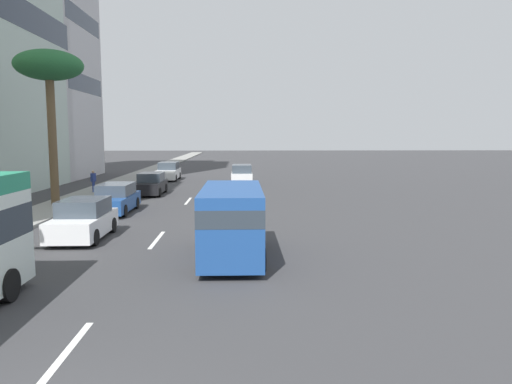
% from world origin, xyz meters
% --- Properties ---
extents(ground_plane, '(198.00, 198.00, 0.00)m').
position_xyz_m(ground_plane, '(31.50, 0.00, 0.00)').
color(ground_plane, '#38383A').
extents(sidewalk_right, '(162.00, 2.63, 0.15)m').
position_xyz_m(sidewalk_right, '(31.50, 7.24, 0.07)').
color(sidewalk_right, gray).
rests_on(sidewalk_right, ground_plane).
extents(lane_stripe_near, '(3.20, 0.16, 0.01)m').
position_xyz_m(lane_stripe_near, '(3.24, 0.00, 0.01)').
color(lane_stripe_near, silver).
rests_on(lane_stripe_near, ground_plane).
extents(lane_stripe_mid, '(3.20, 0.16, 0.01)m').
position_xyz_m(lane_stripe_mid, '(13.43, 0.00, 0.01)').
color(lane_stripe_mid, silver).
rests_on(lane_stripe_mid, ground_plane).
extents(lane_stripe_far, '(3.20, 0.16, 0.01)m').
position_xyz_m(lane_stripe_far, '(24.90, 0.00, 0.01)').
color(lane_stripe_far, silver).
rests_on(lane_stripe_far, ground_plane).
extents(van_lead, '(5.39, 2.12, 2.41)m').
position_xyz_m(van_lead, '(10.43, -3.06, 1.38)').
color(van_lead, '#1E478C').
rests_on(van_lead, ground_plane).
extents(car_second, '(4.30, 1.81, 1.54)m').
position_xyz_m(car_second, '(28.45, 2.99, 0.73)').
color(car_second, black).
rests_on(car_second, ground_plane).
extents(car_third, '(4.61, 1.89, 1.68)m').
position_xyz_m(car_third, '(39.68, 3.43, 0.79)').
color(car_third, white).
rests_on(car_third, ground_plane).
extents(car_fourth, '(4.69, 1.84, 1.56)m').
position_xyz_m(car_fourth, '(20.48, 3.43, 0.74)').
color(car_fourth, '#1E478C').
rests_on(car_fourth, ground_plane).
extents(car_fifth, '(4.10, 1.87, 1.60)m').
position_xyz_m(car_fifth, '(13.80, 3.00, 0.76)').
color(car_fifth, white).
rests_on(car_fifth, ground_plane).
extents(car_sixth, '(4.64, 1.83, 1.68)m').
position_xyz_m(car_sixth, '(35.64, -3.45, 0.79)').
color(car_sixth, white).
rests_on(car_sixth, ground_plane).
extents(pedestrian_near_lamp, '(0.39, 0.35, 1.54)m').
position_xyz_m(pedestrian_near_lamp, '(28.91, 7.16, 0.98)').
color(pedestrian_near_lamp, navy).
rests_on(pedestrian_near_lamp, sidewalk_right).
extents(palm_tree, '(3.83, 3.83, 8.87)m').
position_xyz_m(palm_tree, '(22.96, 7.60, 7.89)').
color(palm_tree, brown).
rests_on(palm_tree, sidewalk_right).
extents(office_tower_far, '(10.91, 13.93, 33.98)m').
position_xyz_m(office_tower_far, '(43.13, 18.78, 16.99)').
color(office_tower_far, '#BCBCC1').
rests_on(office_tower_far, ground_plane).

